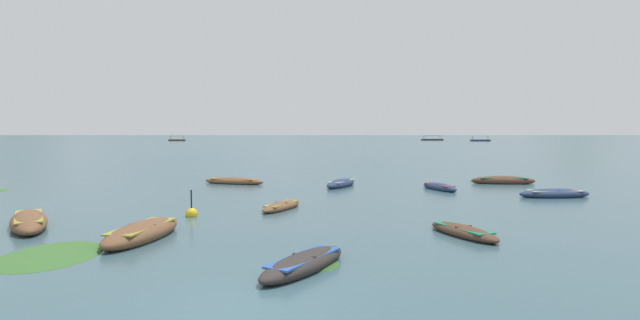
{
  "coord_description": "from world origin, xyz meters",
  "views": [
    {
      "loc": [
        1.53,
        -8.81,
        3.33
      ],
      "look_at": [
        1.96,
        46.76,
        0.2
      ],
      "focal_mm": 26.4,
      "sensor_mm": 36.0,
      "label": 1
    }
  ],
  "objects_px": {
    "rowboat_4": "(554,194)",
    "rowboat_2": "(341,184)",
    "rowboat_7": "(304,263)",
    "ferry_2": "(177,140)",
    "rowboat_3": "(234,181)",
    "ferry_1": "(480,140)",
    "mooring_buoy": "(192,214)",
    "rowboat_8": "(439,187)",
    "rowboat_0": "(463,231)",
    "rowboat_1": "(142,232)",
    "ferry_0": "(432,140)",
    "rowboat_5": "(503,181)",
    "rowboat_6": "(281,206)",
    "rowboat_9": "(29,222)"
  },
  "relations": [
    {
      "from": "rowboat_9",
      "to": "ferry_0",
      "type": "height_order",
      "value": "ferry_0"
    },
    {
      "from": "rowboat_3",
      "to": "ferry_2",
      "type": "distance_m",
      "value": 189.36
    },
    {
      "from": "rowboat_6",
      "to": "ferry_0",
      "type": "bearing_deg",
      "value": 74.42
    },
    {
      "from": "rowboat_1",
      "to": "rowboat_3",
      "type": "height_order",
      "value": "rowboat_1"
    },
    {
      "from": "rowboat_8",
      "to": "rowboat_0",
      "type": "bearing_deg",
      "value": -101.3
    },
    {
      "from": "rowboat_3",
      "to": "rowboat_6",
      "type": "xyz_separation_m",
      "value": [
        3.93,
        -10.54,
        -0.04
      ]
    },
    {
      "from": "rowboat_3",
      "to": "rowboat_7",
      "type": "xyz_separation_m",
      "value": [
        5.17,
        -19.73,
        -0.01
      ]
    },
    {
      "from": "rowboat_7",
      "to": "rowboat_8",
      "type": "bearing_deg",
      "value": 65.04
    },
    {
      "from": "rowboat_5",
      "to": "mooring_buoy",
      "type": "distance_m",
      "value": 21.26
    },
    {
      "from": "rowboat_6",
      "to": "ferry_1",
      "type": "height_order",
      "value": "ferry_1"
    },
    {
      "from": "rowboat_3",
      "to": "rowboat_1",
      "type": "bearing_deg",
      "value": -90.1
    },
    {
      "from": "rowboat_7",
      "to": "rowboat_8",
      "type": "height_order",
      "value": "rowboat_7"
    },
    {
      "from": "ferry_2",
      "to": "rowboat_5",
      "type": "bearing_deg",
      "value": -67.45
    },
    {
      "from": "rowboat_3",
      "to": "rowboat_5",
      "type": "bearing_deg",
      "value": -0.27
    },
    {
      "from": "rowboat_0",
      "to": "ferry_2",
      "type": "height_order",
      "value": "ferry_2"
    },
    {
      "from": "rowboat_7",
      "to": "ferry_0",
      "type": "relative_size",
      "value": 0.33
    },
    {
      "from": "rowboat_7",
      "to": "rowboat_1",
      "type": "bearing_deg",
      "value": 146.79
    },
    {
      "from": "rowboat_4",
      "to": "rowboat_5",
      "type": "relative_size",
      "value": 0.92
    },
    {
      "from": "rowboat_8",
      "to": "ferry_0",
      "type": "xyz_separation_m",
      "value": [
        48.92,
        199.93,
        0.29
      ]
    },
    {
      "from": "rowboat_2",
      "to": "rowboat_7",
      "type": "relative_size",
      "value": 1.11
    },
    {
      "from": "rowboat_0",
      "to": "mooring_buoy",
      "type": "bearing_deg",
      "value": 159.64
    },
    {
      "from": "rowboat_3",
      "to": "rowboat_2",
      "type": "bearing_deg",
      "value": -13.44
    },
    {
      "from": "rowboat_0",
      "to": "ferry_2",
      "type": "relative_size",
      "value": 0.43
    },
    {
      "from": "rowboat_3",
      "to": "rowboat_9",
      "type": "xyz_separation_m",
      "value": [
        -4.73,
        -14.46,
        0.04
      ]
    },
    {
      "from": "rowboat_4",
      "to": "mooring_buoy",
      "type": "relative_size",
      "value": 3.2
    },
    {
      "from": "rowboat_3",
      "to": "rowboat_6",
      "type": "height_order",
      "value": "rowboat_3"
    },
    {
      "from": "rowboat_4",
      "to": "rowboat_2",
      "type": "bearing_deg",
      "value": 155.52
    },
    {
      "from": "ferry_2",
      "to": "mooring_buoy",
      "type": "bearing_deg",
      "value": -73.38
    },
    {
      "from": "rowboat_1",
      "to": "ferry_1",
      "type": "distance_m",
      "value": 203.63
    },
    {
      "from": "ferry_0",
      "to": "rowboat_4",
      "type": "bearing_deg",
      "value": -102.15
    },
    {
      "from": "rowboat_4",
      "to": "rowboat_7",
      "type": "relative_size",
      "value": 1.14
    },
    {
      "from": "rowboat_6",
      "to": "mooring_buoy",
      "type": "bearing_deg",
      "value": -153.53
    },
    {
      "from": "rowboat_5",
      "to": "ferry_2",
      "type": "distance_m",
      "value": 195.57
    },
    {
      "from": "rowboat_1",
      "to": "rowboat_2",
      "type": "bearing_deg",
      "value": 64.32
    },
    {
      "from": "rowboat_6",
      "to": "ferry_0",
      "type": "height_order",
      "value": "ferry_0"
    },
    {
      "from": "rowboat_7",
      "to": "ferry_2",
      "type": "xyz_separation_m",
      "value": [
        -62.29,
        200.27,
        0.29
      ]
    },
    {
      "from": "rowboat_1",
      "to": "ferry_0",
      "type": "xyz_separation_m",
      "value": [
        61.7,
        212.84,
        0.24
      ]
    },
    {
      "from": "rowboat_0",
      "to": "ferry_0",
      "type": "xyz_separation_m",
      "value": [
        51.41,
        212.42,
        0.31
      ]
    },
    {
      "from": "mooring_buoy",
      "to": "rowboat_8",
      "type": "bearing_deg",
      "value": 35.7
    },
    {
      "from": "rowboat_3",
      "to": "rowboat_5",
      "type": "xyz_separation_m",
      "value": [
        17.86,
        -0.08,
        0.03
      ]
    },
    {
      "from": "rowboat_6",
      "to": "mooring_buoy",
      "type": "xyz_separation_m",
      "value": [
        -3.49,
        -1.74,
        -0.02
      ]
    },
    {
      "from": "rowboat_3",
      "to": "rowboat_9",
      "type": "relative_size",
      "value": 1.02
    },
    {
      "from": "rowboat_2",
      "to": "rowboat_9",
      "type": "distance_m",
      "value": 17.36
    },
    {
      "from": "rowboat_2",
      "to": "rowboat_6",
      "type": "bearing_deg",
      "value": -109.2
    },
    {
      "from": "rowboat_4",
      "to": "rowboat_5",
      "type": "distance_m",
      "value": 6.57
    },
    {
      "from": "ferry_0",
      "to": "ferry_2",
      "type": "xyz_separation_m",
      "value": [
        -118.8,
        -15.97,
        0.0
      ]
    },
    {
      "from": "ferry_1",
      "to": "mooring_buoy",
      "type": "bearing_deg",
      "value": -112.42
    },
    {
      "from": "rowboat_0",
      "to": "rowboat_4",
      "type": "xyz_separation_m",
      "value": [
        7.69,
        9.26,
        0.04
      ]
    },
    {
      "from": "ferry_0",
      "to": "rowboat_2",
      "type": "bearing_deg",
      "value": -105.42
    },
    {
      "from": "rowboat_4",
      "to": "rowboat_9",
      "type": "height_order",
      "value": "rowboat_9"
    }
  ]
}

